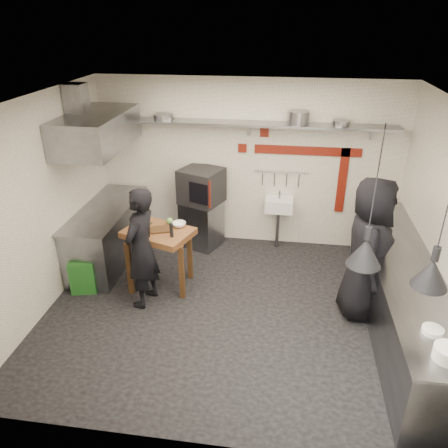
# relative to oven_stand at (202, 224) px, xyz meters

# --- Properties ---
(floor) EXTENTS (5.00, 5.00, 0.00)m
(floor) POSITION_rel_oven_stand_xyz_m (0.75, -1.78, -0.40)
(floor) COLOR black
(floor) RESTS_ON ground
(ceiling) EXTENTS (5.00, 5.00, 0.00)m
(ceiling) POSITION_rel_oven_stand_xyz_m (0.75, -1.78, 2.40)
(ceiling) COLOR beige
(ceiling) RESTS_ON floor
(wall_back) EXTENTS (5.00, 0.04, 2.80)m
(wall_back) POSITION_rel_oven_stand_xyz_m (0.75, 0.32, 1.00)
(wall_back) COLOR silver
(wall_back) RESTS_ON floor
(wall_front) EXTENTS (5.00, 0.04, 2.80)m
(wall_front) POSITION_rel_oven_stand_xyz_m (0.75, -3.88, 1.00)
(wall_front) COLOR silver
(wall_front) RESTS_ON floor
(wall_left) EXTENTS (0.04, 4.20, 2.80)m
(wall_left) POSITION_rel_oven_stand_xyz_m (-1.75, -1.78, 1.00)
(wall_left) COLOR silver
(wall_left) RESTS_ON floor
(wall_right) EXTENTS (0.04, 4.20, 2.80)m
(wall_right) POSITION_rel_oven_stand_xyz_m (3.25, -1.78, 1.00)
(wall_right) COLOR silver
(wall_right) RESTS_ON floor
(red_band_horiz) EXTENTS (1.70, 0.02, 0.14)m
(red_band_horiz) POSITION_rel_oven_stand_xyz_m (1.70, 0.30, 1.28)
(red_band_horiz) COLOR maroon
(red_band_horiz) RESTS_ON wall_back
(red_band_vert) EXTENTS (0.14, 0.02, 1.10)m
(red_band_vert) POSITION_rel_oven_stand_xyz_m (2.30, 0.30, 0.80)
(red_band_vert) COLOR maroon
(red_band_vert) RESTS_ON wall_back
(red_tile_a) EXTENTS (0.14, 0.02, 0.14)m
(red_tile_a) POSITION_rel_oven_stand_xyz_m (1.00, 0.30, 1.55)
(red_tile_a) COLOR maroon
(red_tile_a) RESTS_ON wall_back
(red_tile_b) EXTENTS (0.14, 0.02, 0.14)m
(red_tile_b) POSITION_rel_oven_stand_xyz_m (0.65, 0.30, 1.28)
(red_tile_b) COLOR maroon
(red_tile_b) RESTS_ON wall_back
(back_shelf) EXTENTS (4.60, 0.34, 0.04)m
(back_shelf) POSITION_rel_oven_stand_xyz_m (0.75, 0.14, 1.72)
(back_shelf) COLOR slate
(back_shelf) RESTS_ON wall_back
(shelf_bracket_left) EXTENTS (0.04, 0.06, 0.24)m
(shelf_bracket_left) POSITION_rel_oven_stand_xyz_m (-1.15, 0.29, 1.62)
(shelf_bracket_left) COLOR slate
(shelf_bracket_left) RESTS_ON wall_back
(shelf_bracket_mid) EXTENTS (0.04, 0.06, 0.24)m
(shelf_bracket_mid) POSITION_rel_oven_stand_xyz_m (0.75, 0.29, 1.62)
(shelf_bracket_mid) COLOR slate
(shelf_bracket_mid) RESTS_ON wall_back
(shelf_bracket_right) EXTENTS (0.04, 0.06, 0.24)m
(shelf_bracket_right) POSITION_rel_oven_stand_xyz_m (2.65, 0.29, 1.62)
(shelf_bracket_right) COLOR slate
(shelf_bracket_right) RESTS_ON wall_back
(pan_far_left) EXTENTS (0.39, 0.39, 0.09)m
(pan_far_left) POSITION_rel_oven_stand_xyz_m (-0.61, 0.14, 1.79)
(pan_far_left) COLOR slate
(pan_far_left) RESTS_ON back_shelf
(pan_mid_left) EXTENTS (0.29, 0.29, 0.07)m
(pan_mid_left) POSITION_rel_oven_stand_xyz_m (-0.55, 0.14, 1.78)
(pan_mid_left) COLOR slate
(pan_mid_left) RESTS_ON back_shelf
(stock_pot) EXTENTS (0.36, 0.36, 0.20)m
(stock_pot) POSITION_rel_oven_stand_xyz_m (1.52, 0.14, 1.84)
(stock_pot) COLOR slate
(stock_pot) RESTS_ON back_shelf
(pan_right) EXTENTS (0.32, 0.32, 0.08)m
(pan_right) POSITION_rel_oven_stand_xyz_m (2.16, 0.14, 1.78)
(pan_right) COLOR slate
(pan_right) RESTS_ON back_shelf
(oven_stand) EXTENTS (0.75, 0.72, 0.80)m
(oven_stand) POSITION_rel_oven_stand_xyz_m (0.00, 0.00, 0.00)
(oven_stand) COLOR slate
(oven_stand) RESTS_ON floor
(combi_oven) EXTENTS (0.80, 0.78, 0.58)m
(combi_oven) POSITION_rel_oven_stand_xyz_m (0.01, 0.02, 0.69)
(combi_oven) COLOR black
(combi_oven) RESTS_ON oven_stand
(oven_door) EXTENTS (0.44, 0.20, 0.46)m
(oven_door) POSITION_rel_oven_stand_xyz_m (0.00, -0.26, 0.69)
(oven_door) COLOR maroon
(oven_door) RESTS_ON combi_oven
(oven_glass) EXTENTS (0.32, 0.14, 0.34)m
(oven_glass) POSITION_rel_oven_stand_xyz_m (0.02, -0.32, 0.69)
(oven_glass) COLOR black
(oven_glass) RESTS_ON oven_door
(hand_sink) EXTENTS (0.46, 0.34, 0.22)m
(hand_sink) POSITION_rel_oven_stand_xyz_m (1.30, 0.14, 0.38)
(hand_sink) COLOR white
(hand_sink) RESTS_ON wall_back
(sink_tap) EXTENTS (0.03, 0.03, 0.14)m
(sink_tap) POSITION_rel_oven_stand_xyz_m (1.30, 0.14, 0.56)
(sink_tap) COLOR slate
(sink_tap) RESTS_ON hand_sink
(sink_drain) EXTENTS (0.06, 0.06, 0.66)m
(sink_drain) POSITION_rel_oven_stand_xyz_m (1.30, 0.10, -0.06)
(sink_drain) COLOR slate
(sink_drain) RESTS_ON floor
(utensil_rail) EXTENTS (0.90, 0.02, 0.02)m
(utensil_rail) POSITION_rel_oven_stand_xyz_m (1.30, 0.28, 0.92)
(utensil_rail) COLOR slate
(utensil_rail) RESTS_ON wall_back
(counter_right) EXTENTS (0.70, 3.80, 0.90)m
(counter_right) POSITION_rel_oven_stand_xyz_m (2.90, -1.78, 0.05)
(counter_right) COLOR slate
(counter_right) RESTS_ON floor
(counter_right_top) EXTENTS (0.76, 3.90, 0.03)m
(counter_right_top) POSITION_rel_oven_stand_xyz_m (2.90, -1.78, 0.52)
(counter_right_top) COLOR slate
(counter_right_top) RESTS_ON counter_right
(plate_stack) EXTENTS (0.28, 0.28, 0.13)m
(plate_stack) POSITION_rel_oven_stand_xyz_m (2.87, -3.44, 0.60)
(plate_stack) COLOR white
(plate_stack) RESTS_ON counter_right_top
(small_bowl_right) EXTENTS (0.27, 0.27, 0.05)m
(small_bowl_right) POSITION_rel_oven_stand_xyz_m (2.85, -3.08, 0.56)
(small_bowl_right) COLOR white
(small_bowl_right) RESTS_ON counter_right_top
(counter_left) EXTENTS (0.70, 1.90, 0.90)m
(counter_left) POSITION_rel_oven_stand_xyz_m (-1.40, -0.73, 0.05)
(counter_left) COLOR slate
(counter_left) RESTS_ON floor
(counter_left_top) EXTENTS (0.76, 2.00, 0.03)m
(counter_left_top) POSITION_rel_oven_stand_xyz_m (-1.40, -0.73, 0.52)
(counter_left_top) COLOR slate
(counter_left_top) RESTS_ON counter_left
(extractor_hood) EXTENTS (0.78, 1.60, 0.50)m
(extractor_hood) POSITION_rel_oven_stand_xyz_m (-1.35, -0.73, 1.75)
(extractor_hood) COLOR slate
(extractor_hood) RESTS_ON ceiling
(hood_duct) EXTENTS (0.28, 0.28, 0.50)m
(hood_duct) POSITION_rel_oven_stand_xyz_m (-1.60, -0.73, 2.15)
(hood_duct) COLOR slate
(hood_duct) RESTS_ON ceiling
(green_bin) EXTENTS (0.43, 0.43, 0.50)m
(green_bin) POSITION_rel_oven_stand_xyz_m (-1.45, -1.58, -0.15)
(green_bin) COLOR #1F5E1F
(green_bin) RESTS_ON floor
(prep_table) EXTENTS (1.08, 0.90, 0.92)m
(prep_table) POSITION_rel_oven_stand_xyz_m (-0.36, -1.33, 0.06)
(prep_table) COLOR brown
(prep_table) RESTS_ON floor
(cutting_board) EXTENTS (0.36, 0.31, 0.02)m
(cutting_board) POSITION_rel_oven_stand_xyz_m (-0.31, -1.33, 0.53)
(cutting_board) COLOR #432A15
(cutting_board) RESTS_ON prep_table
(pepper_mill) EXTENTS (0.05, 0.05, 0.20)m
(pepper_mill) POSITION_rel_oven_stand_xyz_m (-0.11, -1.50, 0.62)
(pepper_mill) COLOR black
(pepper_mill) RESTS_ON prep_table
(lemon_a) EXTENTS (0.10, 0.10, 0.08)m
(lemon_a) POSITION_rel_oven_stand_xyz_m (-0.57, -1.44, 0.56)
(lemon_a) COLOR yellow
(lemon_a) RESTS_ON prep_table
(lemon_b) EXTENTS (0.09, 0.09, 0.08)m
(lemon_b) POSITION_rel_oven_stand_xyz_m (-0.50, -1.48, 0.56)
(lemon_b) COLOR yellow
(lemon_b) RESTS_ON prep_table
(veg_ball) EXTENTS (0.12, 0.12, 0.10)m
(veg_ball) POSITION_rel_oven_stand_xyz_m (-0.24, -1.12, 0.57)
(veg_ball) COLOR #5F9B43
(veg_ball) RESTS_ON prep_table
(steel_tray) EXTENTS (0.19, 0.16, 0.03)m
(steel_tray) POSITION_rel_oven_stand_xyz_m (-0.59, -1.19, 0.54)
(steel_tray) COLOR slate
(steel_tray) RESTS_ON prep_table
(bowl) EXTENTS (0.24, 0.24, 0.06)m
(bowl) POSITION_rel_oven_stand_xyz_m (-0.09, -1.17, 0.55)
(bowl) COLOR white
(bowl) RESTS_ON prep_table
(heat_lamp_near) EXTENTS (0.41, 0.41, 1.47)m
(heat_lamp_near) POSITION_rel_oven_stand_xyz_m (2.22, -2.58, 1.67)
(heat_lamp_near) COLOR black
(heat_lamp_near) RESTS_ON ceiling
(heat_lamp_far) EXTENTS (0.42, 0.42, 1.43)m
(heat_lamp_far) POSITION_rel_oven_stand_xyz_m (2.76, -2.97, 1.69)
(heat_lamp_far) COLOR black
(heat_lamp_far) RESTS_ON ceiling
(chef_left) EXTENTS (0.53, 0.70, 1.71)m
(chef_left) POSITION_rel_oven_stand_xyz_m (-0.47, -1.77, 0.45)
(chef_left) COLOR black
(chef_left) RESTS_ON floor
(chef_right) EXTENTS (0.71, 1.00, 1.93)m
(chef_right) POSITION_rel_oven_stand_xyz_m (2.47, -1.57, 0.56)
(chef_right) COLOR black
(chef_right) RESTS_ON floor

